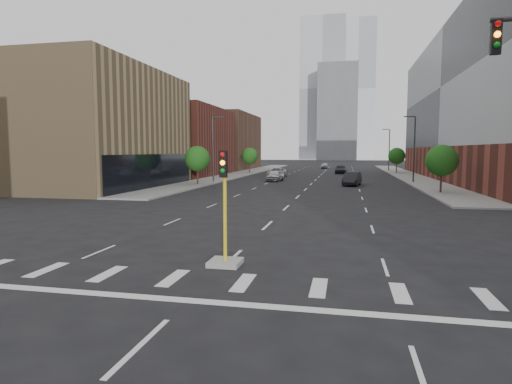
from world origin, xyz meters
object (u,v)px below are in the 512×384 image
(car_near_left, at_px, (275,176))
(car_mid_right, at_px, (352,179))
(car_far_left, at_px, (277,172))
(median_traffic_signal, at_px, (225,240))
(car_deep_right, at_px, (341,170))
(car_distant, at_px, (325,166))

(car_near_left, relative_size, car_mid_right, 0.89)
(car_mid_right, distance_m, car_far_left, 19.08)
(median_traffic_signal, distance_m, car_deep_right, 68.68)
(median_traffic_signal, distance_m, car_mid_right, 40.34)
(car_near_left, relative_size, car_deep_right, 0.85)
(car_far_left, bearing_deg, median_traffic_signal, -82.73)
(median_traffic_signal, relative_size, car_mid_right, 0.85)
(median_traffic_signal, distance_m, car_distant, 91.62)
(car_mid_right, bearing_deg, car_far_left, 138.08)
(car_far_left, height_order, car_distant, car_far_left)
(car_near_left, height_order, car_far_left, car_far_left)
(car_near_left, bearing_deg, car_distant, 90.66)
(car_near_left, bearing_deg, car_mid_right, -21.07)
(car_mid_right, distance_m, car_distant, 51.96)
(car_mid_right, xyz_separation_m, car_distant, (-5.98, 51.62, -0.12))
(car_mid_right, distance_m, car_deep_right, 28.65)
(car_distant, bearing_deg, car_mid_right, -85.38)
(car_deep_right, bearing_deg, median_traffic_signal, -94.37)
(car_deep_right, bearing_deg, car_far_left, -128.09)
(car_near_left, distance_m, car_far_left, 9.15)
(median_traffic_signal, bearing_deg, car_deep_right, 87.13)
(median_traffic_signal, xyz_separation_m, car_distant, (-0.72, 91.61, -0.24))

